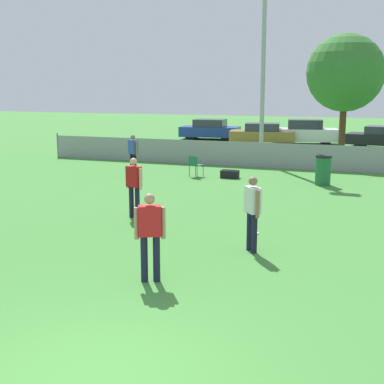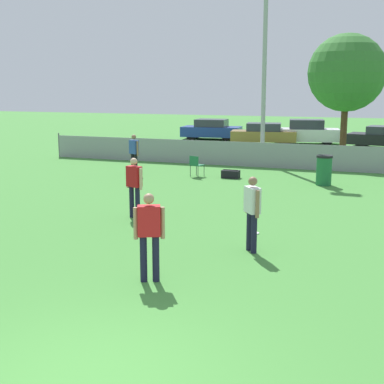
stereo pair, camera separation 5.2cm
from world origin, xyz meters
name	(u,v)px [view 1 (the left image)]	position (x,y,z in m)	size (l,w,h in m)	color
ground_plane	(93,381)	(0.00, 0.00, 0.00)	(120.00, 120.00, 0.00)	#428438
fence_backline	(308,157)	(0.00, 18.00, 0.55)	(25.27, 0.07, 1.21)	gray
light_pole	(264,35)	(-2.37, 19.39, 5.81)	(0.90, 0.36, 10.05)	#9E9EA3
tree_near_pole	(345,73)	(1.06, 21.92, 4.16)	(3.70, 3.70, 6.03)	#4C331E
player_receiver_white	(252,209)	(0.55, 5.76, 0.95)	(0.43, 0.45, 1.65)	#191933
player_defender_red	(150,231)	(-0.75, 3.35, 0.95)	(0.52, 0.37, 1.65)	#191933
player_thrower_red	(134,184)	(-3.18, 7.63, 0.95)	(0.54, 0.34, 1.65)	#191933
spectator_in_blue	(133,152)	(-6.51, 14.32, 0.93)	(0.50, 0.37, 1.62)	black
frisbee_disc	(254,233)	(0.26, 7.19, 0.01)	(0.25, 0.25, 0.03)	white
folding_chair_sideline	(195,164)	(-3.93, 14.61, 0.51)	(0.56, 0.56, 0.84)	#333338
trash_bin	(323,170)	(1.05, 14.48, 0.55)	(0.58, 0.58, 1.09)	#1E6638
gear_bag_sideline	(230,174)	(-2.55, 14.78, 0.15)	(0.68, 0.38, 0.33)	black
parked_car_blue	(210,130)	(-8.21, 29.49, 0.67)	(4.07, 2.15, 1.37)	black
parked_car_tan	(262,134)	(-4.17, 27.63, 0.64)	(4.22, 2.31, 1.32)	black
parked_car_white	(305,132)	(-1.72, 28.65, 0.74)	(4.26, 2.50, 1.53)	black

